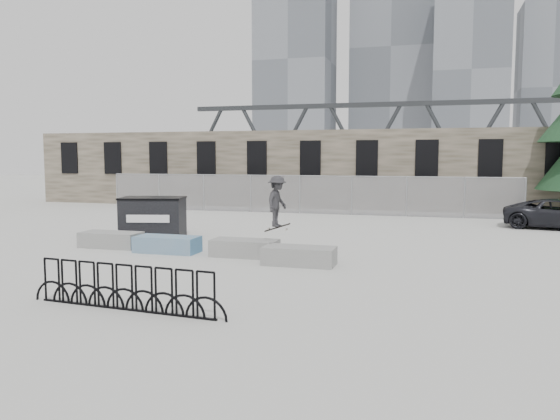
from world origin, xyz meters
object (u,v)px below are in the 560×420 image
object	(u,v)px
planter_center_left	(167,244)
planter_offset	(299,255)
planter_center_right	(245,247)
skateboarder	(277,201)
bike_rack	(124,288)
planter_far_left	(111,239)
dumpster	(153,217)

from	to	relation	value
planter_center_left	planter_offset	world-z (taller)	same
planter_center_right	skateboarder	size ratio (longest dim) A/B	1.17
planter_center_right	bike_rack	world-z (taller)	bike_rack
planter_far_left	dumpster	distance (m)	2.43
planter_center_right	skateboarder	distance (m)	1.71
planter_center_right	planter_far_left	bearing A→B (deg)	175.97
dumpster	skateboarder	world-z (taller)	skateboarder
planter_center_left	planter_offset	bearing A→B (deg)	-10.08
planter_offset	planter_center_left	bearing A→B (deg)	169.92
dumpster	bike_rack	distance (m)	9.79
bike_rack	dumpster	bearing A→B (deg)	115.74
planter_far_left	dumpster	xyz separation A→B (m)	(0.26, 2.37, 0.48)
bike_rack	skateboarder	world-z (taller)	skateboarder
planter_center_right	skateboarder	xyz separation A→B (m)	(0.93, 0.35, 1.39)
planter_far_left	planter_center_left	distance (m)	2.28
planter_far_left	planter_center_left	xyz separation A→B (m)	(2.25, -0.35, 0.00)
skateboarder	bike_rack	bearing A→B (deg)	178.48
planter_far_left	bike_rack	distance (m)	7.86
planter_far_left	planter_offset	bearing A→B (deg)	-9.66
planter_center_right	planter_offset	world-z (taller)	same
planter_center_right	skateboarder	world-z (taller)	skateboarder
planter_far_left	planter_center_left	size ratio (longest dim) A/B	1.00
bike_rack	planter_center_left	bearing A→B (deg)	110.30
planter_center_left	dumpster	world-z (taller)	dumpster
planter_offset	skateboarder	distance (m)	2.05
planter_far_left	planter_offset	xyz separation A→B (m)	(6.73, -1.14, 0.00)
planter_center_right	planter_offset	size ratio (longest dim) A/B	1.00
planter_far_left	bike_rack	xyz separation A→B (m)	(4.50, -6.44, 0.16)
planter_center_right	planter_center_left	bearing A→B (deg)	-179.79
dumpster	planter_center_left	bearing A→B (deg)	-67.46
planter_far_left	planter_center_right	distance (m)	4.84
planter_center_left	planter_offset	xyz separation A→B (m)	(4.47, -0.80, 0.00)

